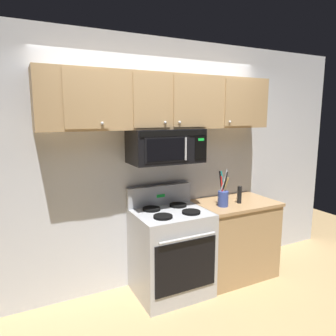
# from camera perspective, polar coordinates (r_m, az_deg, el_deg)

# --- Properties ---
(ground_plane) EXTENTS (8.00, 8.00, 0.00)m
(ground_plane) POSITION_cam_1_polar(r_m,az_deg,el_deg) (3.33, 4.17, -24.96)
(ground_plane) COLOR tan
(back_wall) EXTENTS (5.20, 0.10, 2.70)m
(back_wall) POSITION_cam_1_polar(r_m,az_deg,el_deg) (3.48, -2.21, 0.74)
(back_wall) COLOR silver
(back_wall) RESTS_ON ground_plane
(stove_range) EXTENTS (0.76, 0.69, 1.12)m
(stove_range) POSITION_cam_1_polar(r_m,az_deg,el_deg) (3.42, 0.51, -14.90)
(stove_range) COLOR #B7BABF
(stove_range) RESTS_ON ground_plane
(over_range_microwave) EXTENTS (0.76, 0.43, 0.35)m
(over_range_microwave) POSITION_cam_1_polar(r_m,az_deg,el_deg) (3.23, -0.41, 4.08)
(over_range_microwave) COLOR black
(upper_cabinets) EXTENTS (2.50, 0.36, 0.55)m
(upper_cabinets) POSITION_cam_1_polar(r_m,az_deg,el_deg) (3.24, -0.66, 12.05)
(upper_cabinets) COLOR tan
(counter_segment) EXTENTS (0.93, 0.65, 0.90)m
(counter_segment) POSITION_cam_1_polar(r_m,az_deg,el_deg) (3.86, 11.93, -12.46)
(counter_segment) COLOR tan
(counter_segment) RESTS_ON ground_plane
(utensil_crock_blue) EXTENTS (0.12, 0.13, 0.41)m
(utensil_crock_blue) POSITION_cam_1_polar(r_m,az_deg,el_deg) (3.47, 10.08, -5.09)
(utensil_crock_blue) COLOR #384C9E
(utensil_crock_blue) RESTS_ON counter_segment
(salt_shaker) EXTENTS (0.05, 0.05, 0.10)m
(salt_shaker) POSITION_cam_1_polar(r_m,az_deg,el_deg) (3.80, 12.94, -4.93)
(salt_shaker) COLOR white
(salt_shaker) RESTS_ON counter_segment
(pepper_mill) EXTENTS (0.05, 0.05, 0.20)m
(pepper_mill) POSITION_cam_1_polar(r_m,az_deg,el_deg) (3.63, 12.99, -4.80)
(pepper_mill) COLOR black
(pepper_mill) RESTS_ON counter_segment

